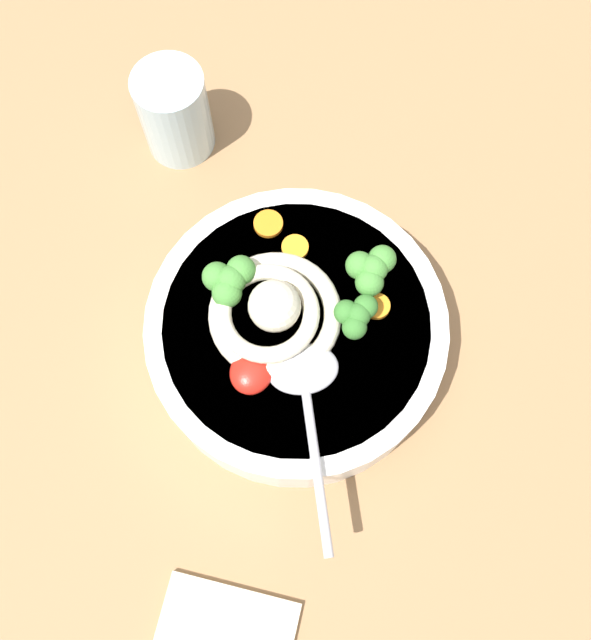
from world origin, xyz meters
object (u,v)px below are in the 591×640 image
object	(u,v)px
soup_bowl	(296,332)
noodle_pile	(274,310)
soup_spoon	(305,385)
drinking_glass	(175,113)

from	to	relation	value
soup_bowl	noodle_pile	distance (cm)	5.12
soup_bowl	soup_spoon	xyz separation A→B (cm)	(5.42, 2.58, 3.99)
soup_bowl	noodle_pile	world-z (taller)	noodle_pile
soup_bowl	noodle_pile	bearing A→B (deg)	-82.27
soup_bowl	drinking_glass	size ratio (longest dim) A/B	2.72
soup_spoon	soup_bowl	bearing A→B (deg)	180.00
soup_bowl	drinking_glass	world-z (taller)	drinking_glass
noodle_pile	soup_spoon	size ratio (longest dim) A/B	0.74
soup_bowl	soup_spoon	world-z (taller)	soup_spoon
noodle_pile	drinking_glass	size ratio (longest dim) A/B	1.29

